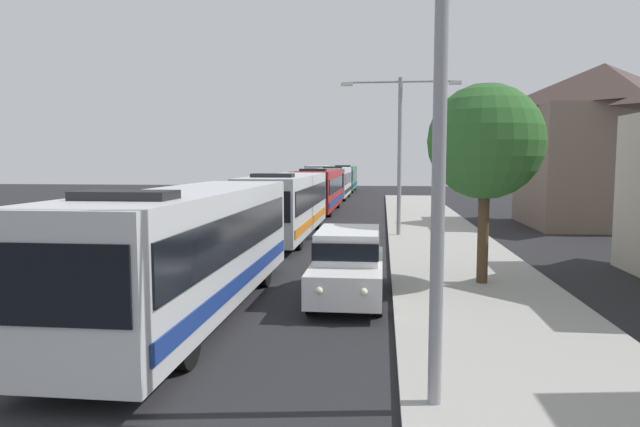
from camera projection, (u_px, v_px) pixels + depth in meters
bus_lead at (192, 246)px, 13.55m from camera, size 2.58×11.52×3.21m
bus_second_in_line at (287, 203)px, 27.16m from camera, size 2.58×12.08×3.21m
bus_middle at (319, 189)px, 40.79m from camera, size 2.58×12.13×3.21m
bus_fourth_in_line at (336, 182)px, 54.81m from camera, size 2.58×11.00×3.21m
bus_rear at (345, 178)px, 67.90m from camera, size 2.58×10.98×3.21m
white_suv at (348, 262)px, 15.04m from camera, size 1.86×4.85×1.90m
box_truck_oncoming at (317, 178)px, 67.09m from camera, size 2.35×8.09×3.15m
streetlamp_near at (441, 50)px, 7.85m from camera, size 6.51×0.28×8.34m
streetlamp_mid at (400, 138)px, 26.81m from camera, size 5.66×0.28×7.54m
roadside_tree at (486, 142)px, 16.15m from camera, size 3.35×3.35×5.82m
house_distant_gabled at (601, 144)px, 31.48m from camera, size 8.21×7.96×9.16m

